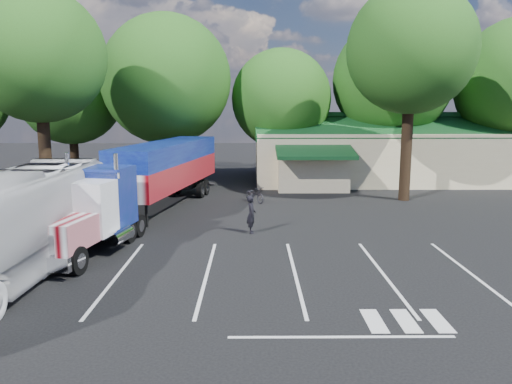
{
  "coord_description": "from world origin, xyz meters",
  "views": [
    {
      "loc": [
        1.65,
        -23.28,
        6.0
      ],
      "look_at": [
        1.83,
        -0.01,
        2.0
      ],
      "focal_mm": 35.0,
      "sensor_mm": 36.0,
      "label": 1
    }
  ],
  "objects_px": {
    "bicycle": "(255,194)",
    "tour_bus": "(4,226)",
    "semi_truck": "(152,175)",
    "woman": "(251,214)",
    "silver_sedan": "(336,179)"
  },
  "relations": [
    {
      "from": "bicycle",
      "to": "tour_bus",
      "type": "height_order",
      "value": "tour_bus"
    },
    {
      "from": "semi_truck",
      "to": "woman",
      "type": "distance_m",
      "value": 6.81
    },
    {
      "from": "semi_truck",
      "to": "bicycle",
      "type": "bearing_deg",
      "value": 45.82
    },
    {
      "from": "semi_truck",
      "to": "tour_bus",
      "type": "distance_m",
      "value": 10.67
    },
    {
      "from": "silver_sedan",
      "to": "tour_bus",
      "type": "bearing_deg",
      "value": 122.9
    },
    {
      "from": "tour_bus",
      "to": "bicycle",
      "type": "bearing_deg",
      "value": 59.35
    },
    {
      "from": "tour_bus",
      "to": "silver_sedan",
      "type": "xyz_separation_m",
      "value": [
        14.82,
        19.33,
        -1.2
      ]
    },
    {
      "from": "woman",
      "to": "silver_sedan",
      "type": "xyz_separation_m",
      "value": [
        6.22,
        12.99,
        -0.21
      ]
    },
    {
      "from": "semi_truck",
      "to": "bicycle",
      "type": "xyz_separation_m",
      "value": [
        5.64,
        3.99,
        -1.82
      ]
    },
    {
      "from": "woman",
      "to": "tour_bus",
      "type": "relative_size",
      "value": 0.13
    },
    {
      "from": "woman",
      "to": "tour_bus",
      "type": "height_order",
      "value": "tour_bus"
    },
    {
      "from": "woman",
      "to": "bicycle",
      "type": "distance_m",
      "value": 7.84
    },
    {
      "from": "bicycle",
      "to": "silver_sedan",
      "type": "relative_size",
      "value": 0.45
    },
    {
      "from": "semi_truck",
      "to": "bicycle",
      "type": "height_order",
      "value": "semi_truck"
    },
    {
      "from": "woman",
      "to": "bicycle",
      "type": "height_order",
      "value": "woman"
    }
  ]
}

